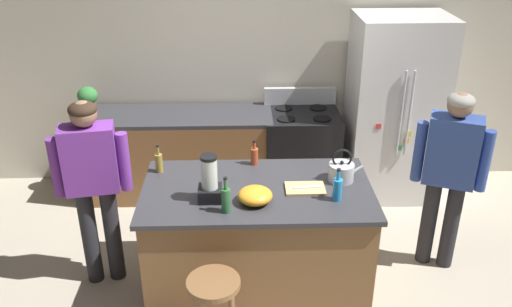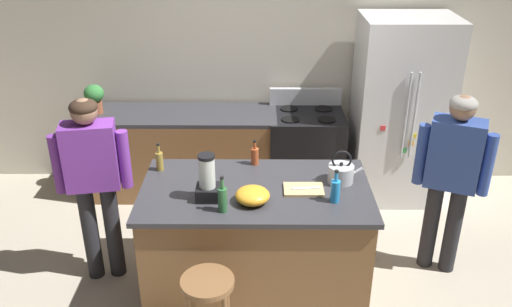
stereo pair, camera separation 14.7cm
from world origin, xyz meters
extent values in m
plane|color=#B2A893|center=(0.00, 0.00, 0.00)|extent=(14.00, 14.00, 0.00)
cube|color=beige|center=(0.00, 1.95, 1.35)|extent=(8.00, 0.10, 2.70)
cube|color=brown|center=(0.00, 0.00, 0.43)|extent=(1.70, 0.93, 0.86)
cube|color=#333338|center=(0.00, 0.00, 0.88)|extent=(1.76, 0.99, 0.04)
cube|color=brown|center=(-0.80, 1.55, 0.43)|extent=(2.00, 0.64, 0.86)
cube|color=#333338|center=(-0.80, 1.55, 0.88)|extent=(2.00, 0.64, 0.04)
cube|color=silver|center=(1.44, 1.50, 0.95)|extent=(0.90, 0.70, 1.90)
cylinder|color=#B7BABF|center=(1.40, 1.13, 1.04)|extent=(0.02, 0.02, 0.85)
cylinder|color=#B7BABF|center=(1.48, 1.13, 1.04)|extent=(0.02, 0.02, 0.85)
cube|color=yellow|center=(1.51, 1.15, 0.84)|extent=(0.05, 0.01, 0.05)
cube|color=orange|center=(1.49, 1.15, 0.76)|extent=(0.05, 0.01, 0.05)
cube|color=red|center=(1.21, 1.15, 0.91)|extent=(0.05, 0.01, 0.05)
cube|color=#3FB259|center=(1.43, 1.15, 0.68)|extent=(0.05, 0.01, 0.05)
cube|color=black|center=(0.51, 1.52, 0.45)|extent=(0.76, 0.64, 0.90)
cube|color=black|center=(0.51, 1.20, 0.41)|extent=(0.60, 0.01, 0.24)
cube|color=#B7BABF|center=(0.51, 1.81, 0.99)|extent=(0.76, 0.06, 0.18)
cylinder|color=black|center=(0.33, 1.37, 0.91)|extent=(0.18, 0.18, 0.01)
cylinder|color=black|center=(0.69, 1.37, 0.91)|extent=(0.18, 0.18, 0.01)
cylinder|color=black|center=(0.33, 1.67, 0.91)|extent=(0.18, 0.18, 0.01)
cylinder|color=black|center=(0.69, 1.67, 0.91)|extent=(0.18, 0.18, 0.01)
cylinder|color=#26262B|center=(-1.36, 0.10, 0.43)|extent=(0.15, 0.15, 0.86)
cylinder|color=#26262B|center=(-1.18, 0.13, 0.43)|extent=(0.15, 0.15, 0.86)
cube|color=#723399|center=(-1.27, 0.11, 1.12)|extent=(0.43, 0.29, 0.53)
cylinder|color=#723399|center=(-1.51, 0.07, 1.07)|extent=(0.10, 0.10, 0.48)
cylinder|color=#723399|center=(-1.02, 0.15, 1.07)|extent=(0.10, 0.10, 0.48)
sphere|color=#8C664C|center=(-1.27, 0.11, 1.49)|extent=(0.23, 0.23, 0.20)
ellipsoid|color=#332319|center=(-1.27, 0.11, 1.52)|extent=(0.24, 0.24, 0.12)
cylinder|color=#26262B|center=(1.65, 0.20, 0.40)|extent=(0.17, 0.17, 0.80)
cylinder|color=#26262B|center=(1.48, 0.27, 0.40)|extent=(0.17, 0.17, 0.80)
cube|color=#334C99|center=(1.56, 0.23, 1.09)|extent=(0.45, 0.36, 0.57)
cylinder|color=#334C99|center=(1.79, 0.14, 1.04)|extent=(0.12, 0.12, 0.52)
cylinder|color=#334C99|center=(1.33, 0.33, 1.04)|extent=(0.12, 0.12, 0.52)
sphere|color=#8C664C|center=(1.56, 0.23, 1.47)|extent=(0.26, 0.26, 0.20)
ellipsoid|color=gray|center=(1.56, 0.23, 1.51)|extent=(0.27, 0.27, 0.12)
cylinder|color=brown|center=(-0.31, -0.76, 0.62)|extent=(0.36, 0.36, 0.04)
cylinder|color=brown|center=(-1.65, 1.55, 0.96)|extent=(0.14, 0.14, 0.12)
ellipsoid|color=#337A38|center=(-1.65, 1.55, 1.11)|extent=(0.20, 0.20, 0.18)
cube|color=black|center=(-0.35, -0.15, 0.95)|extent=(0.17, 0.17, 0.10)
cylinder|color=silver|center=(-0.35, -0.15, 1.12)|extent=(0.12, 0.12, 0.23)
cylinder|color=black|center=(-0.35, -0.15, 1.25)|extent=(0.12, 0.12, 0.02)
cylinder|color=#2D6638|center=(-0.23, -0.32, 1.00)|extent=(0.07, 0.07, 0.18)
cylinder|color=#2D6638|center=(-0.23, -0.32, 1.13)|extent=(0.03, 0.03, 0.08)
cylinder|color=black|center=(-0.23, -0.32, 1.17)|extent=(0.03, 0.03, 0.02)
cylinder|color=olive|center=(-0.78, 0.30, 0.98)|extent=(0.06, 0.06, 0.15)
cylinder|color=olive|center=(-0.78, 0.30, 1.09)|extent=(0.02, 0.02, 0.07)
cylinder|color=black|center=(-0.78, 0.30, 1.13)|extent=(0.03, 0.03, 0.02)
cylinder|color=#268CD8|center=(0.58, -0.19, 0.99)|extent=(0.07, 0.07, 0.17)
cylinder|color=#268CD8|center=(0.58, -0.19, 1.11)|extent=(0.03, 0.03, 0.07)
cylinder|color=black|center=(0.58, -0.19, 1.15)|extent=(0.03, 0.03, 0.02)
cylinder|color=#B24C26|center=(-0.01, 0.41, 0.97)|extent=(0.06, 0.06, 0.14)
cylinder|color=#B24C26|center=(-0.01, 0.41, 1.07)|extent=(0.02, 0.02, 0.06)
cylinder|color=black|center=(-0.01, 0.41, 1.11)|extent=(0.03, 0.03, 0.02)
ellipsoid|color=orange|center=(-0.02, -0.20, 0.96)|extent=(0.25, 0.25, 0.11)
cylinder|color=#B7BABF|center=(0.66, 0.11, 0.97)|extent=(0.20, 0.20, 0.14)
sphere|color=black|center=(0.66, 0.11, 1.06)|extent=(0.03, 0.03, 0.03)
cylinder|color=#B7BABF|center=(0.79, 0.11, 1.00)|extent=(0.09, 0.03, 0.08)
torus|color=black|center=(0.66, 0.11, 1.09)|extent=(0.16, 0.02, 0.16)
cube|color=tan|center=(0.36, -0.03, 0.91)|extent=(0.30, 0.20, 0.02)
cube|color=#B7BABF|center=(0.38, -0.03, 0.93)|extent=(0.22, 0.05, 0.01)
camera|label=1|loc=(-0.12, -3.55, 2.93)|focal=37.56mm
camera|label=2|loc=(0.03, -3.55, 2.93)|focal=37.56mm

